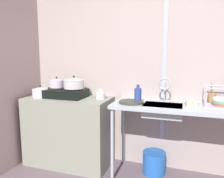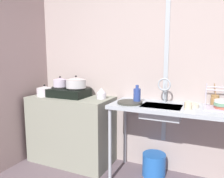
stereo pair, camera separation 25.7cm
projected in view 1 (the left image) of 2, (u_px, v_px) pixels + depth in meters
wall_back at (177, 67)px, 2.62m from camera, size 4.65×0.10×2.54m
wall_metal_strip at (165, 57)px, 2.59m from camera, size 0.05×0.01×2.04m
counter_concrete at (69, 131)px, 2.85m from camera, size 1.09×0.55×0.88m
counter_sink at (174, 111)px, 2.38m from camera, size 1.36×0.55×0.88m
stove at (65, 93)px, 2.79m from camera, size 0.52×0.34×0.12m
pot_on_left_burner at (57, 83)px, 2.81m from camera, size 0.18×0.18×0.14m
pot_on_right_burner at (74, 83)px, 2.73m from camera, size 0.26×0.26×0.16m
pot_beside_stove at (40, 92)px, 2.79m from camera, size 0.21×0.21×0.16m
percolator at (100, 94)px, 2.69m from camera, size 0.12×0.12×0.14m
sink_basin at (163, 110)px, 2.38m from camera, size 0.42×0.29×0.13m
faucet at (164, 86)px, 2.46m from camera, size 0.15×0.08×0.29m
frying_pan at (131, 102)px, 2.45m from camera, size 0.28×0.28×0.03m
dish_rack at (221, 103)px, 2.26m from camera, size 0.34×0.25×0.24m
cup_by_rack at (189, 104)px, 2.22m from camera, size 0.07×0.07×0.08m
small_bowl_on_drainboard at (192, 104)px, 2.35m from camera, size 0.14×0.14×0.04m
bottle_by_sink at (138, 95)px, 2.47m from camera, size 0.08×0.08×0.21m
utensil_jar at (212, 98)px, 2.44m from camera, size 0.08×0.08×0.24m
bucket_on_floor at (154, 163)px, 2.62m from camera, size 0.27×0.27×0.27m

